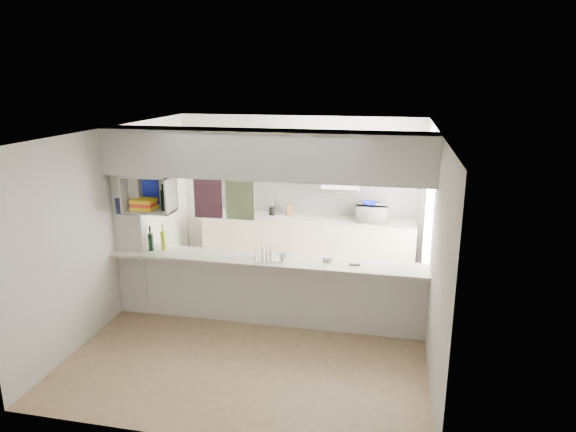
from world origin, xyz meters
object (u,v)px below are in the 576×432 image
(bowl, at_px, (370,203))
(dish_rack, at_px, (269,253))
(wine_bottles, at_px, (157,240))
(microwave, at_px, (372,213))

(bowl, xyz_separation_m, dish_rack, (-1.18, -2.08, -0.23))
(wine_bottles, bearing_deg, microwave, 36.17)
(microwave, xyz_separation_m, dish_rack, (-1.22, -2.11, -0.06))
(dish_rack, height_order, wine_bottles, wine_bottles)
(dish_rack, bearing_deg, bowl, 43.26)
(microwave, height_order, dish_rack, microwave)
(microwave, relative_size, dish_rack, 1.15)
(bowl, xyz_separation_m, wine_bottles, (-2.78, -2.03, -0.18))
(bowl, distance_m, wine_bottles, 3.45)
(dish_rack, bearing_deg, microwave, 42.77)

